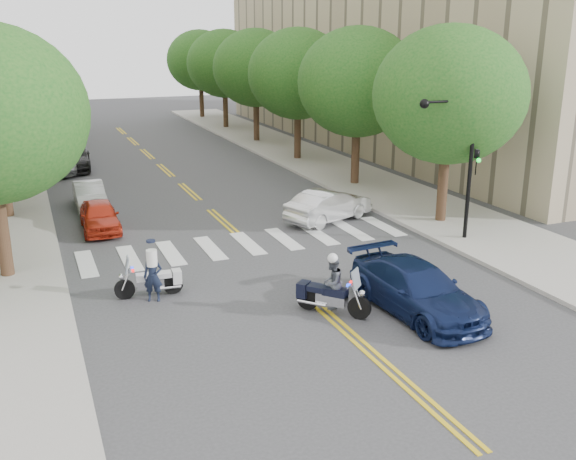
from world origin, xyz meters
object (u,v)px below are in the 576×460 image
motorcycle_parked (155,281)px  convertible (329,205)px  sedan_blue (416,289)px  officer_standing (153,277)px  motorcycle_police (330,287)px

motorcycle_parked → convertible: 10.46m
motorcycle_parked → sedan_blue: bearing=-117.0°
officer_standing → sedan_blue: (7.06, -3.86, -0.06)m
sedan_blue → convertible: bearing=75.1°
officer_standing → convertible: (8.96, 5.99, -0.09)m
motorcycle_parked → officer_standing: bearing=168.6°
motorcycle_parked → motorcycle_police: bearing=-121.8°
motorcycle_police → motorcycle_parked: size_ratio=0.89×
officer_standing → sedan_blue: bearing=-7.9°
convertible → sedan_blue: sedan_blue is taller
motorcycle_parked → convertible: convertible is taller
motorcycle_police → officer_standing: bearing=-74.1°
officer_standing → motorcycle_parked: bearing=94.8°
convertible → motorcycle_police: bearing=132.0°
motorcycle_police → sedan_blue: 2.57m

